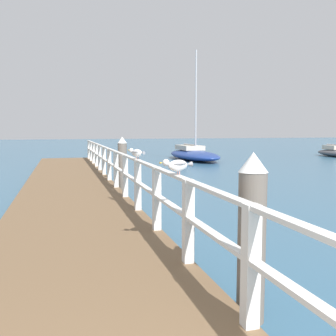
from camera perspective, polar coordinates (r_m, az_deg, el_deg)
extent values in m
cube|color=brown|center=(11.33, -14.42, -3.36)|extent=(2.59, 21.80, 0.35)
cube|color=silver|center=(3.19, 12.30, -14.22)|extent=(0.12, 0.12, 1.01)
cube|color=silver|center=(4.56, 3.05, -7.98)|extent=(0.12, 0.12, 1.01)
cube|color=silver|center=(6.02, -1.71, -4.60)|extent=(0.12, 0.12, 1.01)
cube|color=silver|center=(7.52, -4.56, -2.53)|extent=(0.12, 0.12, 1.01)
cube|color=silver|center=(9.04, -6.46, -1.15)|extent=(0.12, 0.12, 1.01)
cube|color=silver|center=(10.57, -7.81, -0.17)|extent=(0.12, 0.12, 1.01)
cube|color=silver|center=(12.10, -8.82, 0.57)|extent=(0.12, 0.12, 1.01)
cube|color=silver|center=(13.64, -9.60, 1.14)|extent=(0.12, 0.12, 1.01)
cube|color=silver|center=(15.18, -10.22, 1.59)|extent=(0.12, 0.12, 1.01)
cube|color=silver|center=(16.73, -10.73, 1.96)|extent=(0.12, 0.12, 1.01)
cube|color=silver|center=(18.27, -11.15, 2.27)|extent=(0.12, 0.12, 1.01)
cube|color=silver|center=(19.82, -11.51, 2.52)|extent=(0.12, 0.12, 1.01)
cube|color=silver|center=(21.37, -11.82, 2.75)|extent=(0.12, 0.12, 1.01)
cube|color=silver|center=(11.30, -8.39, 2.66)|extent=(0.10, 20.20, 0.04)
cube|color=silver|center=(11.33, -8.35, 0.48)|extent=(0.10, 20.20, 0.04)
cylinder|color=#6B6056|center=(3.98, 12.42, -11.61)|extent=(0.28, 0.28, 1.52)
cone|color=white|center=(3.81, 12.70, 0.86)|extent=(0.29, 0.29, 0.20)
cylinder|color=#6B6056|center=(11.90, -6.85, 0.05)|extent=(0.28, 0.28, 1.52)
cone|color=white|center=(11.85, -6.90, 4.20)|extent=(0.29, 0.29, 0.20)
ellipsoid|color=white|center=(4.86, 1.49, 0.38)|extent=(0.30, 0.20, 0.15)
sphere|color=white|center=(4.76, -0.30, 0.82)|extent=(0.09, 0.09, 0.09)
cone|color=gold|center=(4.73, -0.99, 0.78)|extent=(0.05, 0.04, 0.02)
cone|color=#939399|center=(4.95, 3.17, 0.59)|extent=(0.09, 0.09, 0.07)
ellipsoid|color=#939399|center=(4.85, 1.49, 0.69)|extent=(0.26, 0.23, 0.04)
cylinder|color=tan|center=(4.85, 1.74, -0.82)|extent=(0.01, 0.01, 0.05)
cylinder|color=tan|center=(4.89, 1.43, -0.76)|extent=(0.01, 0.01, 0.05)
ellipsoid|color=white|center=(7.51, -4.69, 2.27)|extent=(0.25, 0.31, 0.15)
sphere|color=white|center=(7.64, -5.53, 2.66)|extent=(0.09, 0.09, 0.09)
cone|color=gold|center=(7.69, -5.84, 2.68)|extent=(0.05, 0.06, 0.02)
cone|color=#939399|center=(7.38, -3.84, 2.30)|extent=(0.10, 0.10, 0.07)
ellipsoid|color=#939399|center=(7.51, -4.69, 2.47)|extent=(0.26, 0.28, 0.04)
cylinder|color=tan|center=(7.49, -4.78, 1.50)|extent=(0.01, 0.01, 0.05)
cylinder|color=tan|center=(7.53, -4.48, 1.52)|extent=(0.01, 0.01, 0.05)
ellipsoid|color=navy|center=(24.46, 3.87, 1.94)|extent=(2.39, 6.64, 0.61)
cylinder|color=#B2B2B7|center=(24.17, 4.21, 10.02)|extent=(0.10, 0.10, 6.24)
cylinder|color=#B2B2B7|center=(25.20, 3.23, 3.55)|extent=(0.11, 2.31, 0.08)
cube|color=beige|center=(25.18, 3.26, 3.09)|extent=(1.32, 2.40, 0.30)
cylinder|color=#B2B2B7|center=(30.27, 23.51, 3.24)|extent=(0.20, 1.46, 0.08)
cube|color=beige|center=(30.26, 23.52, 2.86)|extent=(0.95, 1.56, 0.30)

